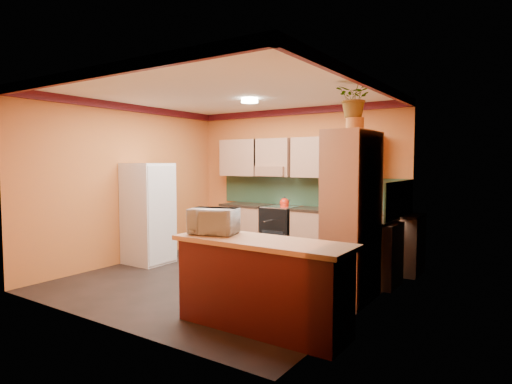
% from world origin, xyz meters
% --- Properties ---
extents(room_shell, '(4.24, 4.24, 2.72)m').
position_xyz_m(room_shell, '(0.02, 0.28, 2.09)').
color(room_shell, black).
rests_on(room_shell, ground).
extents(base_cabinets_back, '(3.65, 0.60, 0.88)m').
position_xyz_m(base_cabinets_back, '(0.49, 1.80, 0.44)').
color(base_cabinets_back, '#AB7D5A').
rests_on(base_cabinets_back, ground).
extents(countertop_back, '(3.65, 0.62, 0.04)m').
position_xyz_m(countertop_back, '(0.49, 1.80, 0.90)').
color(countertop_back, black).
rests_on(countertop_back, base_cabinets_back).
extents(stove, '(0.58, 0.58, 0.91)m').
position_xyz_m(stove, '(-0.14, 1.80, 0.46)').
color(stove, black).
rests_on(stove, ground).
extents(kettle, '(0.21, 0.21, 0.18)m').
position_xyz_m(kettle, '(-0.04, 1.75, 1.00)').
color(kettle, red).
rests_on(kettle, stove).
extents(sink, '(0.48, 0.40, 0.03)m').
position_xyz_m(sink, '(1.26, 1.80, 0.94)').
color(sink, silver).
rests_on(sink, countertop_back).
extents(base_cabinets_right, '(0.60, 0.80, 0.88)m').
position_xyz_m(base_cabinets_right, '(1.80, 0.97, 0.44)').
color(base_cabinets_right, '#AB7D5A').
rests_on(base_cabinets_right, ground).
extents(countertop_right, '(0.62, 0.80, 0.04)m').
position_xyz_m(countertop_right, '(1.80, 0.97, 0.90)').
color(countertop_right, black).
rests_on(countertop_right, base_cabinets_right).
extents(fridge, '(0.68, 0.66, 1.70)m').
position_xyz_m(fridge, '(-1.75, 0.10, 0.85)').
color(fridge, silver).
rests_on(fridge, ground).
extents(pantry, '(0.48, 0.90, 2.10)m').
position_xyz_m(pantry, '(1.85, 0.15, 1.05)').
color(pantry, '#AB7D5A').
rests_on(pantry, ground).
extents(fern_pot, '(0.22, 0.22, 0.16)m').
position_xyz_m(fern_pot, '(1.85, 0.20, 2.18)').
color(fern_pot, '#AA6229').
rests_on(fern_pot, pantry).
extents(fern, '(0.44, 0.38, 0.49)m').
position_xyz_m(fern, '(1.85, 0.20, 2.50)').
color(fern, '#AB7D5A').
rests_on(fern, fern_pot).
extents(breakfast_bar, '(1.80, 0.55, 0.88)m').
position_xyz_m(breakfast_bar, '(1.44, -1.26, 0.44)').
color(breakfast_bar, '#451310').
rests_on(breakfast_bar, ground).
extents(bar_top, '(1.90, 0.65, 0.05)m').
position_xyz_m(bar_top, '(1.44, -1.26, 0.91)').
color(bar_top, tan).
rests_on(bar_top, breakfast_bar).
extents(microwave, '(0.59, 0.48, 0.28)m').
position_xyz_m(microwave, '(0.80, -1.26, 1.07)').
color(microwave, silver).
rests_on(microwave, bar_top).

